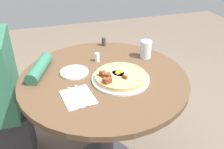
{
  "coord_description": "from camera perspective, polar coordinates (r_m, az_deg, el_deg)",
  "views": [
    {
      "loc": [
        -1.09,
        0.28,
        1.41
      ],
      "look_at": [
        -0.03,
        -0.04,
        0.74
      ],
      "focal_mm": 38.73,
      "sensor_mm": 36.0,
      "label": 1
    }
  ],
  "objects": [
    {
      "name": "pepper_shaker",
      "position": [
        1.66,
        -1.96,
        7.76
      ],
      "size": [
        0.03,
        0.03,
        0.06
      ],
      "primitive_type": "cylinder",
      "color": "#3F3833",
      "rests_on": "dining_table"
    },
    {
      "name": "pizza_plate",
      "position": [
        1.28,
        2.02,
        -1.02
      ],
      "size": [
        0.31,
        0.31,
        0.01
      ],
      "primitive_type": "cylinder",
      "color": "white",
      "rests_on": "dining_table"
    },
    {
      "name": "dining_table",
      "position": [
        1.42,
        -1.84,
        -6.23
      ],
      "size": [
        0.92,
        0.92,
        0.72
      ],
      "color": "brown",
      "rests_on": "ground_plane"
    },
    {
      "name": "bread_plate",
      "position": [
        1.36,
        -8.9,
        0.54
      ],
      "size": [
        0.16,
        0.16,
        0.01
      ],
      "primitive_type": "cylinder",
      "color": "white",
      "rests_on": "dining_table"
    },
    {
      "name": "person_seated",
      "position": [
        1.63,
        -24.62,
        -5.92
      ],
      "size": [
        0.43,
        0.48,
        1.14
      ],
      "color": "#2D2D33",
      "rests_on": "ground_plane"
    },
    {
      "name": "knife",
      "position": [
        1.16,
        -8.9,
        -5.31
      ],
      "size": [
        0.18,
        0.04,
        0.0
      ],
      "primitive_type": "cube",
      "rotation": [
        0.0,
        0.0,
        0.15
      ],
      "color": "silver",
      "rests_on": "napkin"
    },
    {
      "name": "breakfast_pizza",
      "position": [
        1.27,
        1.87,
        -0.33
      ],
      "size": [
        0.27,
        0.27,
        0.05
      ],
      "color": "tan",
      "rests_on": "pizza_plate"
    },
    {
      "name": "fork",
      "position": [
        1.16,
        -7.21,
        -4.89
      ],
      "size": [
        0.18,
        0.04,
        0.0
      ],
      "primitive_type": "cube",
      "rotation": [
        0.0,
        0.0,
        0.15
      ],
      "color": "silver",
      "rests_on": "napkin"
    },
    {
      "name": "water_glass",
      "position": [
        1.5,
        7.99,
        5.93
      ],
      "size": [
        0.07,
        0.07,
        0.11
      ],
      "primitive_type": "cylinder",
      "color": "silver",
      "rests_on": "dining_table"
    },
    {
      "name": "salt_shaker",
      "position": [
        1.46,
        -3.52,
        4.1
      ],
      "size": [
        0.03,
        0.03,
        0.05
      ],
      "primitive_type": "cylinder",
      "color": "white",
      "rests_on": "dining_table"
    },
    {
      "name": "napkin",
      "position": [
        1.16,
        -8.03,
        -5.28
      ],
      "size": [
        0.19,
        0.16,
        0.0
      ],
      "primitive_type": "cube",
      "rotation": [
        0.0,
        0.0,
        0.15
      ],
      "color": "white",
      "rests_on": "dining_table"
    }
  ]
}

